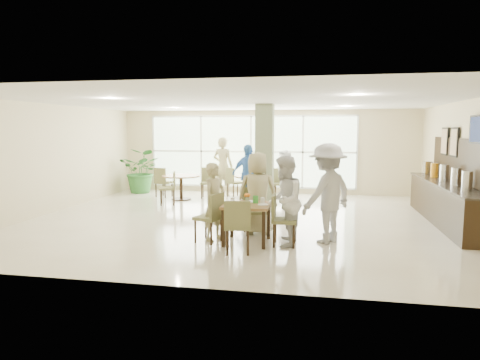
% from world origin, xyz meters
% --- Properties ---
extents(ground, '(10.00, 10.00, 0.00)m').
position_xyz_m(ground, '(0.00, 0.00, 0.00)').
color(ground, beige).
rests_on(ground, ground).
extents(room_shell, '(10.00, 10.00, 10.00)m').
position_xyz_m(room_shell, '(0.00, 0.00, 1.70)').
color(room_shell, white).
rests_on(room_shell, ground).
extents(window_bank, '(7.00, 0.04, 7.00)m').
position_xyz_m(window_bank, '(-0.50, 4.46, 1.40)').
color(window_bank, silver).
rests_on(window_bank, ground).
extents(column, '(0.45, 0.45, 2.80)m').
position_xyz_m(column, '(0.40, 1.20, 1.40)').
color(column, '#606949').
rests_on(column, ground).
extents(main_table, '(0.88, 0.88, 0.75)m').
position_xyz_m(main_table, '(0.50, -2.06, 0.65)').
color(main_table, brown).
rests_on(main_table, ground).
extents(round_table_left, '(1.17, 1.17, 0.75)m').
position_xyz_m(round_table_left, '(-2.37, 2.57, 0.59)').
color(round_table_left, brown).
rests_on(round_table_left, ground).
extents(round_table_right, '(1.19, 1.19, 0.75)m').
position_xyz_m(round_table_right, '(-0.15, 2.90, 0.59)').
color(round_table_right, brown).
rests_on(round_table_right, ground).
extents(chairs_main_table, '(1.97, 1.93, 0.95)m').
position_xyz_m(chairs_main_table, '(0.49, -2.08, 0.47)').
color(chairs_main_table, olive).
rests_on(chairs_main_table, ground).
extents(chairs_table_left, '(1.97, 1.95, 0.95)m').
position_xyz_m(chairs_table_left, '(-2.39, 2.55, 0.47)').
color(chairs_table_left, olive).
rests_on(chairs_table_left, ground).
extents(chairs_table_right, '(2.04, 1.92, 0.95)m').
position_xyz_m(chairs_table_right, '(-0.09, 2.86, 0.47)').
color(chairs_table_right, olive).
rests_on(chairs_table_right, ground).
extents(tabletop_clutter, '(0.76, 0.76, 0.21)m').
position_xyz_m(tabletop_clutter, '(0.50, -2.06, 0.81)').
color(tabletop_clutter, white).
rests_on(tabletop_clutter, main_table).
extents(buffet_counter, '(0.64, 4.70, 1.95)m').
position_xyz_m(buffet_counter, '(4.70, 0.51, 0.55)').
color(buffet_counter, black).
rests_on(buffet_counter, ground).
extents(wall_tv, '(0.06, 1.00, 0.58)m').
position_xyz_m(wall_tv, '(4.94, -0.60, 2.15)').
color(wall_tv, black).
rests_on(wall_tv, ground).
extents(framed_art_a, '(0.05, 0.55, 0.70)m').
position_xyz_m(framed_art_a, '(4.95, 1.00, 1.85)').
color(framed_art_a, black).
rests_on(framed_art_a, ground).
extents(framed_art_b, '(0.05, 0.55, 0.70)m').
position_xyz_m(framed_art_b, '(4.95, 1.80, 1.85)').
color(framed_art_b, black).
rests_on(framed_art_b, ground).
extents(potted_plant, '(1.36, 1.36, 1.51)m').
position_xyz_m(potted_plant, '(-4.13, 3.69, 0.76)').
color(potted_plant, '#2A6528').
rests_on(potted_plant, ground).
extents(teen_left, '(0.56, 0.65, 1.51)m').
position_xyz_m(teen_left, '(-0.16, -1.97, 0.76)').
color(teen_left, tan).
rests_on(teen_left, ground).
extents(teen_far, '(0.89, 0.59, 1.70)m').
position_xyz_m(teen_far, '(0.59, -1.32, 0.85)').
color(teen_far, tan).
rests_on(teen_far, ground).
extents(teen_right, '(0.65, 0.83, 1.68)m').
position_xyz_m(teen_right, '(1.21, -2.11, 0.84)').
color(teen_right, white).
rests_on(teen_right, ground).
extents(teen_standing, '(1.33, 1.39, 1.89)m').
position_xyz_m(teen_standing, '(1.98, -1.73, 0.95)').
color(teen_standing, '#B0B0B3').
rests_on(teen_standing, ground).
extents(adult_a, '(1.15, 0.89, 1.74)m').
position_xyz_m(adult_a, '(-0.20, 2.06, 0.87)').
color(adult_a, '#417AC4').
rests_on(adult_a, ground).
extents(adult_b, '(1.04, 1.55, 1.54)m').
position_xyz_m(adult_b, '(0.78, 3.01, 0.77)').
color(adult_b, white).
rests_on(adult_b, ground).
extents(adult_standing, '(0.79, 0.61, 1.91)m').
position_xyz_m(adult_standing, '(-1.30, 3.71, 0.96)').
color(adult_standing, tan).
rests_on(adult_standing, ground).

